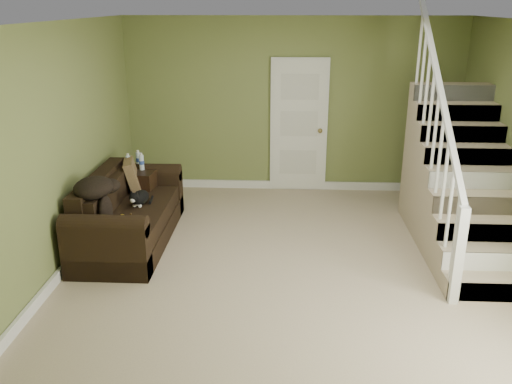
# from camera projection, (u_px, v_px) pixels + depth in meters

# --- Properties ---
(floor) EXTENTS (5.00, 5.50, 0.01)m
(floor) POSITION_uv_depth(u_px,v_px,m) (293.00, 269.00, 5.97)
(floor) COLOR tan
(floor) RESTS_ON ground
(ceiling) EXTENTS (5.00, 5.50, 0.01)m
(ceiling) POSITION_uv_depth(u_px,v_px,m) (299.00, 22.00, 5.10)
(ceiling) COLOR white
(ceiling) RESTS_ON wall_back
(wall_back) EXTENTS (5.00, 0.04, 2.60)m
(wall_back) POSITION_uv_depth(u_px,v_px,m) (293.00, 106.00, 8.12)
(wall_back) COLOR olive
(wall_back) RESTS_ON floor
(wall_front) EXTENTS (5.00, 0.04, 2.60)m
(wall_front) POSITION_uv_depth(u_px,v_px,m) (305.00, 290.00, 2.94)
(wall_front) COLOR olive
(wall_front) RESTS_ON floor
(wall_left) EXTENTS (0.04, 5.50, 2.60)m
(wall_left) POSITION_uv_depth(u_px,v_px,m) (56.00, 152.00, 5.66)
(wall_left) COLOR olive
(wall_left) RESTS_ON floor
(baseboard_back) EXTENTS (5.00, 0.04, 0.12)m
(baseboard_back) POSITION_uv_depth(u_px,v_px,m) (291.00, 185.00, 8.51)
(baseboard_back) COLOR white
(baseboard_back) RESTS_ON floor
(baseboard_left) EXTENTS (0.04, 5.50, 0.12)m
(baseboard_left) POSITION_uv_depth(u_px,v_px,m) (73.00, 259.00, 6.07)
(baseboard_left) COLOR white
(baseboard_left) RESTS_ON floor
(door) EXTENTS (0.86, 0.12, 2.02)m
(door) POSITION_uv_depth(u_px,v_px,m) (299.00, 126.00, 8.18)
(door) COLOR white
(door) RESTS_ON floor
(staircase) EXTENTS (1.00, 2.51, 2.82)m
(staircase) POSITION_uv_depth(u_px,v_px,m) (458.00, 188.00, 6.57)
(staircase) COLOR tan
(staircase) RESTS_ON floor
(sofa) EXTENTS (0.91, 2.11, 0.83)m
(sofa) POSITION_uv_depth(u_px,v_px,m) (127.00, 217.00, 6.56)
(sofa) COLOR black
(sofa) RESTS_ON floor
(side_table) EXTENTS (0.62, 0.62, 0.89)m
(side_table) POSITION_uv_depth(u_px,v_px,m) (139.00, 192.00, 7.35)
(side_table) COLOR black
(side_table) RESTS_ON floor
(cat) EXTENTS (0.23, 0.48, 0.23)m
(cat) POSITION_uv_depth(u_px,v_px,m) (140.00, 198.00, 6.54)
(cat) COLOR black
(cat) RESTS_ON sofa
(banana) EXTENTS (0.18, 0.20, 0.06)m
(banana) POSITION_uv_depth(u_px,v_px,m) (125.00, 218.00, 6.10)
(banana) COLOR yellow
(banana) RESTS_ON sofa
(throw_pillow) EXTENTS (0.32, 0.49, 0.46)m
(throw_pillow) POSITION_uv_depth(u_px,v_px,m) (133.00, 177.00, 7.03)
(throw_pillow) COLOR #462E1C
(throw_pillow) RESTS_ON sofa
(throw_blanket) EXTENTS (0.57, 0.64, 0.22)m
(throw_blanket) POSITION_uv_depth(u_px,v_px,m) (93.00, 188.00, 5.91)
(throw_blanket) COLOR black
(throw_blanket) RESTS_ON sofa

